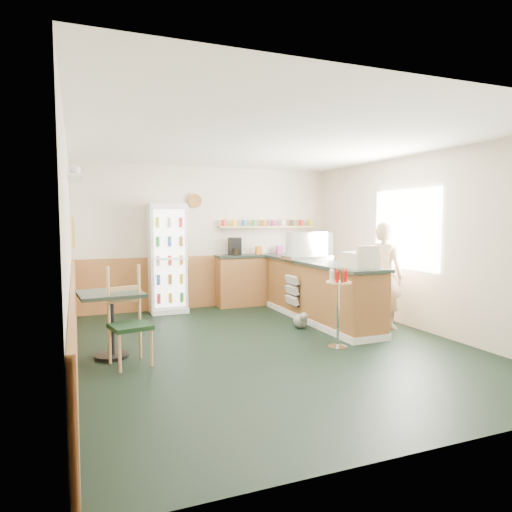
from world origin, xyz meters
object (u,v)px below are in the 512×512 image
condiment_stand (338,295)px  cafe_chair (129,313)px  display_case (307,246)px  cafe_table (111,311)px  drinks_fridge (167,258)px  shopkeeper (384,275)px  cash_register (360,260)px

condiment_stand → cafe_chair: 2.68m
display_case → cafe_table: display_case is taller
condiment_stand → drinks_fridge: bearing=117.8°
drinks_fridge → display_case: drinks_fridge is taller
cafe_table → shopkeeper: bearing=0.3°
condiment_stand → cafe_chair: (-2.65, 0.36, -0.10)m
cafe_table → cafe_chair: 0.36m
cash_register → condiment_stand: size_ratio=0.40×
cafe_chair → drinks_fridge: bearing=58.0°
cash_register → shopkeeper: 0.84m
shopkeeper → condiment_stand: shopkeeper is taller
cash_register → cafe_chair: 3.26m
drinks_fridge → cafe_chair: drinks_fridge is taller
drinks_fridge → cash_register: size_ratio=4.79×
drinks_fridge → cafe_chair: 3.00m
display_case → cafe_table: (-3.40, -1.27, -0.66)m
drinks_fridge → cafe_chair: bearing=-109.5°
display_case → shopkeeper: (0.70, -1.25, -0.41)m
condiment_stand → cafe_chair: size_ratio=0.89×
shopkeeper → cafe_chair: shopkeeper is taller
drinks_fridge → cafe_table: bearing=-115.3°
display_case → cash_register: bearing=-90.0°
shopkeeper → cafe_table: bearing=65.7°
cafe_table → cafe_chair: bearing=-58.9°
shopkeeper → display_case: bearing=4.6°
cash_register → cafe_table: cash_register is taller
cafe_chair → cash_register: bearing=-12.9°
drinks_fridge → shopkeeper: size_ratio=1.19×
cafe_table → condiment_stand: bearing=-13.2°
shopkeeper → cafe_table: size_ratio=2.04×
condiment_stand → cafe_table: 2.92m
shopkeeper → cafe_chair: size_ratio=1.43×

